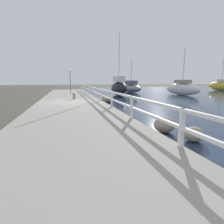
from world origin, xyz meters
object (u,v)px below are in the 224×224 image
sailboat_gray (131,88)px  sailboat_black (119,87)px  sailboat_white (182,89)px  dock_lamp (70,78)px  sailboat_yellow (221,86)px  mooring_bollard (74,96)px

sailboat_gray → sailboat_black: bearing=-137.2°
sailboat_gray → sailboat_white: size_ratio=0.92×
dock_lamp → sailboat_yellow: bearing=7.6°
sailboat_yellow → sailboat_gray: bearing=171.0°
dock_lamp → sailboat_yellow: (25.79, 3.45, -1.25)m
sailboat_yellow → sailboat_white: sailboat_yellow is taller
sailboat_black → sailboat_white: size_ratio=1.31×
sailboat_black → sailboat_yellow: bearing=7.2°
sailboat_gray → sailboat_yellow: sailboat_yellow is taller
sailboat_white → sailboat_gray: bearing=113.1°
dock_lamp → sailboat_yellow: 26.05m
sailboat_gray → sailboat_white: bearing=-65.4°
mooring_bollard → dock_lamp: (-0.10, 6.45, 1.60)m
sailboat_black → sailboat_white: 7.69m
sailboat_black → sailboat_white: (7.43, -1.95, -0.14)m
dock_lamp → sailboat_white: (13.10, -3.11, -1.31)m
mooring_bollard → sailboat_yellow: sailboat_yellow is taller
sailboat_gray → sailboat_yellow: 16.96m
mooring_bollard → sailboat_gray: size_ratio=0.11×
mooring_bollard → sailboat_white: sailboat_white is taller
sailboat_white → mooring_bollard: bearing=-177.3°
dock_lamp → sailboat_gray: bearing=19.0°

